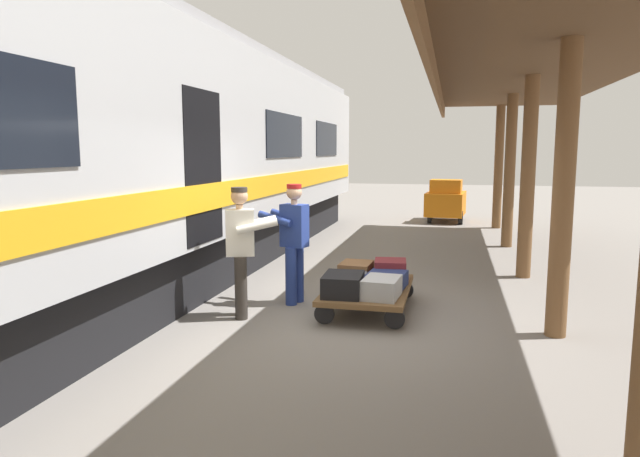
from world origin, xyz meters
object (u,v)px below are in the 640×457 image
Objects in this scene: suitcase_brown_leather at (356,270)px; baggage_tug at (446,201)px; suitcase_navy_fabric at (386,280)px; porter_in_overalls at (293,239)px; train_car at (102,158)px; suitcase_maroon_trunk at (390,270)px; suitcase_slate_roller at (350,280)px; porter_by_door at (242,247)px; luggage_cart at (368,290)px; suitcase_gray_aluminum at (382,288)px; suitcase_black_hardshell at (343,285)px.

baggage_tug is (-1.14, -9.62, 0.19)m from suitcase_brown_leather.
porter_in_overalls is at bearing -5.47° from suitcase_navy_fabric.
train_car is 2.84m from porter_in_overalls.
suitcase_maroon_trunk is at bearing 86.15° from baggage_tug.
suitcase_navy_fabric reaches higher than suitcase_slate_roller.
porter_by_door reaches higher than baggage_tug.
porter_in_overalls reaches higher than suitcase_brown_leather.
luggage_cart is 0.60m from suitcase_maroon_trunk.
suitcase_brown_leather is at bearing -63.95° from suitcase_gray_aluminum.
suitcase_brown_leather is at bearing -90.00° from suitcase_slate_roller.
suitcase_brown_leather is 0.31× the size of porter_in_overalls.
luggage_cart is 0.29m from suitcase_navy_fabric.
baggage_tug is (-4.50, -10.69, -1.43)m from train_car.
porter_by_door reaches higher than suitcase_black_hardshell.
suitcase_slate_roller is (-3.36, -0.56, -1.65)m from train_car.
suitcase_gray_aluminum is at bearing -174.54° from porter_by_door.
train_car reaches higher than suitcase_black_hardshell.
suitcase_maroon_trunk is 1.13m from suitcase_black_hardshell.
suitcase_slate_roller is 0.27× the size of porter_in_overalls.
suitcase_navy_fabric is 1.09× the size of suitcase_gray_aluminum.
luggage_cart is 1.27m from porter_in_overalls.
porter_in_overalls is (1.09, -0.13, 0.65)m from luggage_cart.
luggage_cart is 0.28m from suitcase_slate_roller.
suitcase_gray_aluminum is at bearing 134.35° from suitcase_slate_roller.
suitcase_slate_roller is (0.25, -0.00, 0.13)m from luggage_cart.
suitcase_maroon_trunk is at bearing -164.18° from porter_in_overalls.
baggage_tug reaches higher than luggage_cart.
suitcase_gray_aluminum is (-3.85, -0.05, -1.61)m from train_car.
suitcase_maroon_trunk is at bearing -90.00° from suitcase_navy_fabric.
suitcase_navy_fabric is at bearing 174.53° from porter_in_overalls.
suitcase_maroon_trunk is 0.27× the size of porter_by_door.
suitcase_maroon_trunk is (-0.50, 0.00, 0.03)m from suitcase_brown_leather.
suitcase_slate_roller is at bearing -45.65° from suitcase_gray_aluminum.
luggage_cart is 1.08× the size of porter_in_overalls.
porter_in_overalls is at bearing -25.40° from suitcase_gray_aluminum.
baggage_tug is (-1.14, -10.63, 0.16)m from suitcase_black_hardshell.
luggage_cart is 4.07× the size of suitcase_slate_roller.
suitcase_brown_leather is 1.01m from suitcase_black_hardshell.
porter_in_overalls is at bearing 24.23° from suitcase_brown_leather.
baggage_tug is at bearing -96.78° from suitcase_brown_leather.
suitcase_navy_fabric reaches higher than luggage_cart.
suitcase_black_hardshell reaches higher than luggage_cart.
train_car is 12.48× the size of porter_by_door.
suitcase_maroon_trunk is at bearing -116.05° from luggage_cart.
baggage_tug is (-0.65, -10.13, 0.20)m from suitcase_navy_fabric.
suitcase_slate_roller reaches higher than luggage_cart.
porter_by_door reaches higher than suitcase_maroon_trunk.
porter_by_door reaches higher than suitcase_navy_fabric.
suitcase_gray_aluminum is at bearing -179.23° from train_car.
porter_in_overalls reaches higher than baggage_tug.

